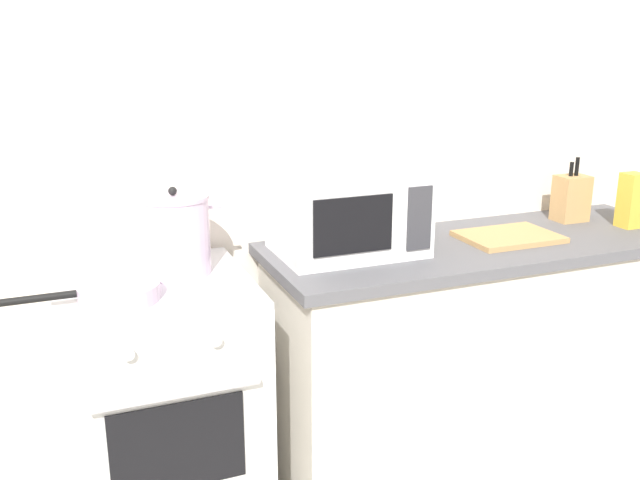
{
  "coord_description": "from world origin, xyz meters",
  "views": [
    {
      "loc": [
        -0.62,
        -1.48,
        1.66
      ],
      "look_at": [
        0.21,
        0.6,
        1.0
      ],
      "focal_mm": 38.86,
      "sensor_mm": 36.0,
      "label": 1
    }
  ],
  "objects_px": {
    "cutting_board": "(509,237)",
    "pasta_box": "(631,200)",
    "stove": "(163,414)",
    "microwave": "(348,211)",
    "frying_pan": "(117,292)",
    "stock_pot": "(175,234)",
    "knife_block": "(571,198)"
  },
  "relations": [
    {
      "from": "cutting_board",
      "to": "pasta_box",
      "type": "bearing_deg",
      "value": -3.07
    },
    {
      "from": "stove",
      "to": "microwave",
      "type": "relative_size",
      "value": 1.84
    },
    {
      "from": "microwave",
      "to": "pasta_box",
      "type": "height_order",
      "value": "microwave"
    },
    {
      "from": "microwave",
      "to": "frying_pan",
      "type": "bearing_deg",
      "value": -167.25
    },
    {
      "from": "stock_pot",
      "to": "knife_block",
      "type": "height_order",
      "value": "stock_pot"
    },
    {
      "from": "cutting_board",
      "to": "knife_block",
      "type": "relative_size",
      "value": 1.35
    },
    {
      "from": "cutting_board",
      "to": "stove",
      "type": "bearing_deg",
      "value": -179.95
    },
    {
      "from": "stove",
      "to": "knife_block",
      "type": "relative_size",
      "value": 3.46
    },
    {
      "from": "pasta_box",
      "to": "microwave",
      "type": "bearing_deg",
      "value": 174.83
    },
    {
      "from": "frying_pan",
      "to": "stove",
      "type": "bearing_deg",
      "value": 41.52
    },
    {
      "from": "microwave",
      "to": "pasta_box",
      "type": "relative_size",
      "value": 2.27
    },
    {
      "from": "frying_pan",
      "to": "pasta_box",
      "type": "relative_size",
      "value": 1.98
    },
    {
      "from": "stove",
      "to": "stock_pot",
      "type": "distance_m",
      "value": 0.6
    },
    {
      "from": "frying_pan",
      "to": "microwave",
      "type": "relative_size",
      "value": 0.87
    },
    {
      "from": "stock_pot",
      "to": "microwave",
      "type": "height_order",
      "value": "microwave"
    },
    {
      "from": "stock_pot",
      "to": "frying_pan",
      "type": "relative_size",
      "value": 0.71
    },
    {
      "from": "pasta_box",
      "to": "stove",
      "type": "bearing_deg",
      "value": 179.13
    },
    {
      "from": "stock_pot",
      "to": "pasta_box",
      "type": "bearing_deg",
      "value": -3.35
    },
    {
      "from": "frying_pan",
      "to": "cutting_board",
      "type": "height_order",
      "value": "frying_pan"
    },
    {
      "from": "stock_pot",
      "to": "knife_block",
      "type": "relative_size",
      "value": 1.17
    },
    {
      "from": "knife_block",
      "to": "pasta_box",
      "type": "bearing_deg",
      "value": -48.19
    },
    {
      "from": "frying_pan",
      "to": "knife_block",
      "type": "relative_size",
      "value": 1.64
    },
    {
      "from": "stock_pot",
      "to": "knife_block",
      "type": "xyz_separation_m",
      "value": [
        1.65,
        0.06,
        -0.03
      ]
    },
    {
      "from": "stock_pot",
      "to": "pasta_box",
      "type": "xyz_separation_m",
      "value": [
        1.8,
        -0.11,
        -0.02
      ]
    },
    {
      "from": "frying_pan",
      "to": "cutting_board",
      "type": "distance_m",
      "value": 1.46
    },
    {
      "from": "cutting_board",
      "to": "pasta_box",
      "type": "distance_m",
      "value": 0.57
    },
    {
      "from": "stock_pot",
      "to": "frying_pan",
      "type": "distance_m",
      "value": 0.3
    },
    {
      "from": "stove",
      "to": "microwave",
      "type": "xyz_separation_m",
      "value": [
        0.7,
        0.08,
        0.61
      ]
    },
    {
      "from": "microwave",
      "to": "pasta_box",
      "type": "xyz_separation_m",
      "value": [
        1.2,
        -0.11,
        -0.04
      ]
    },
    {
      "from": "pasta_box",
      "to": "cutting_board",
      "type": "bearing_deg",
      "value": 176.93
    },
    {
      "from": "stove",
      "to": "pasta_box",
      "type": "distance_m",
      "value": 1.98
    },
    {
      "from": "stock_pot",
      "to": "pasta_box",
      "type": "relative_size",
      "value": 1.41
    }
  ]
}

